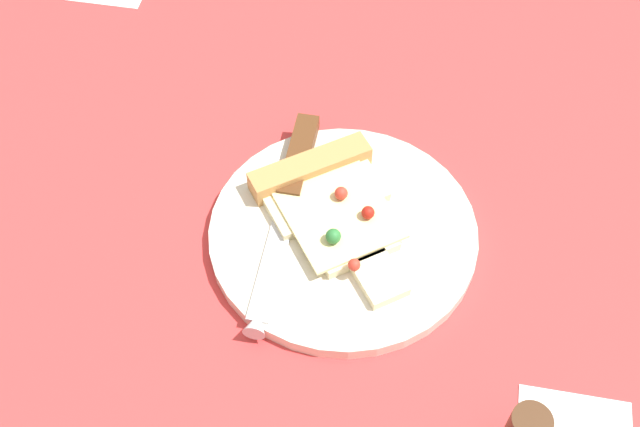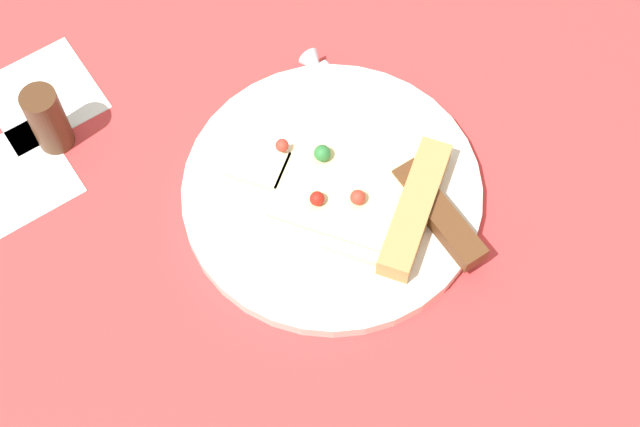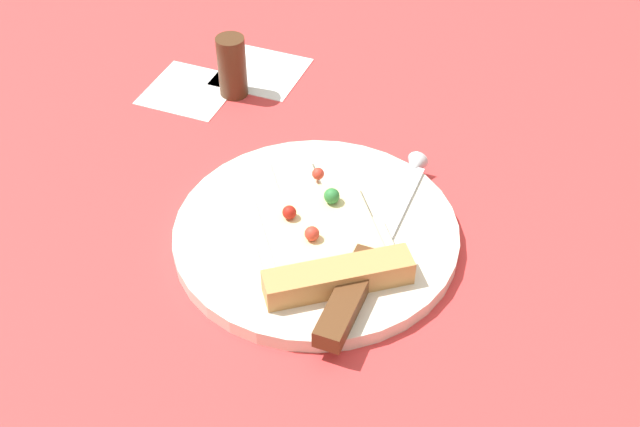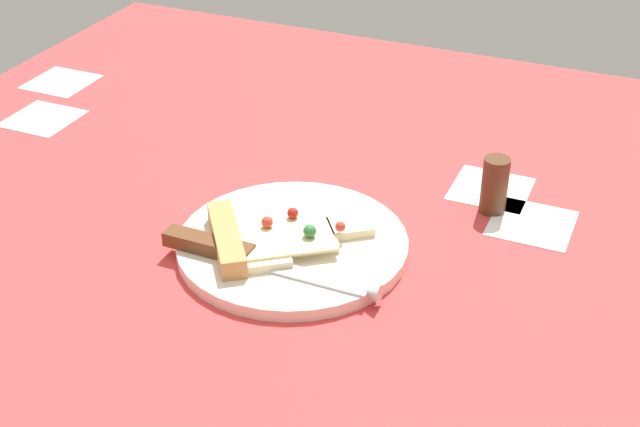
{
  "view_description": "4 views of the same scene",
  "coord_description": "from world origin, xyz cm",
  "px_view_note": "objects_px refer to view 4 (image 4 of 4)",
  "views": [
    {
      "loc": [
        -8.82,
        36.31,
        61.0
      ],
      "look_at": [
        -1.38,
        -4.57,
        3.61
      ],
      "focal_mm": 44.48,
      "sensor_mm": 36.0,
      "label": 1
    },
    {
      "loc": [
        -25.21,
        -35.23,
        71.77
      ],
      "look_at": [
        -6.25,
        -7.09,
        3.73
      ],
      "focal_mm": 54.69,
      "sensor_mm": 36.0,
      "label": 2
    },
    {
      "loc": [
        15.07,
        -51.31,
        49.53
      ],
      "look_at": [
        -2.76,
        -5.78,
        4.2
      ],
      "focal_mm": 45.25,
      "sensor_mm": 36.0,
      "label": 3
    },
    {
      "loc": [
        67.89,
        29.32,
        53.92
      ],
      "look_at": [
        -7.43,
        -3.28,
        2.76
      ],
      "focal_mm": 50.08,
      "sensor_mm": 36.0,
      "label": 4
    }
  ],
  "objects_px": {
    "plate": "(293,245)",
    "pizza_slice": "(269,236)",
    "knife": "(248,257)",
    "pepper_shaker": "(495,185)"
  },
  "relations": [
    {
      "from": "plate",
      "to": "knife",
      "type": "height_order",
      "value": "knife"
    },
    {
      "from": "knife",
      "to": "plate",
      "type": "bearing_deg",
      "value": 156.41
    },
    {
      "from": "knife",
      "to": "pepper_shaker",
      "type": "height_order",
      "value": "pepper_shaker"
    },
    {
      "from": "plate",
      "to": "pepper_shaker",
      "type": "relative_size",
      "value": 3.66
    },
    {
      "from": "knife",
      "to": "pepper_shaker",
      "type": "relative_size",
      "value": 3.56
    },
    {
      "from": "plate",
      "to": "pepper_shaker",
      "type": "distance_m",
      "value": 0.24
    },
    {
      "from": "pizza_slice",
      "to": "knife",
      "type": "xyz_separation_m",
      "value": [
        0.04,
        -0.0,
        -0.0
      ]
    },
    {
      "from": "plate",
      "to": "pepper_shaker",
      "type": "bearing_deg",
      "value": 133.07
    },
    {
      "from": "plate",
      "to": "pizza_slice",
      "type": "relative_size",
      "value": 1.33
    },
    {
      "from": "pizza_slice",
      "to": "knife",
      "type": "relative_size",
      "value": 0.78
    }
  ]
}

